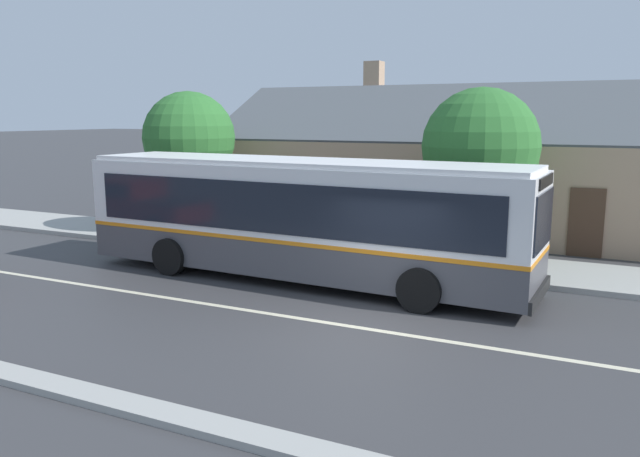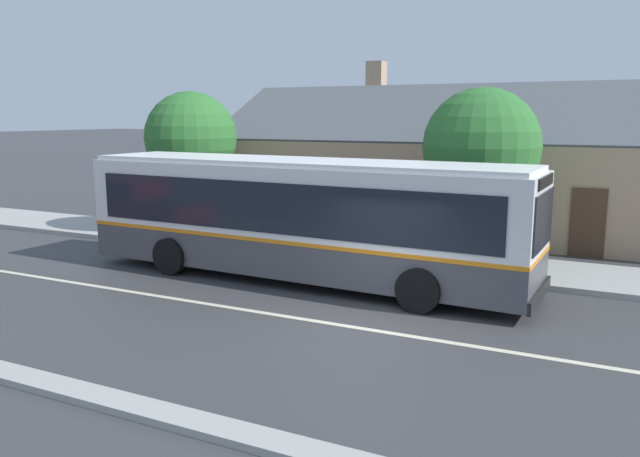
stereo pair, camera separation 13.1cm
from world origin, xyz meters
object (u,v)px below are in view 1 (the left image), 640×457
bench_down_street (302,235)px  street_tree_primary (484,150)px  street_tree_secondary (189,138)px  transit_bus (300,216)px  bike_rack (131,215)px  bench_by_building (182,226)px

bench_down_street → street_tree_primary: size_ratio=0.37×
bench_down_street → street_tree_primary: 6.00m
street_tree_secondary → street_tree_primary: bearing=1.2°
street_tree_secondary → transit_bus: bearing=-31.1°
bike_rack → street_tree_primary: bearing=4.7°
transit_bus → bench_by_building: size_ratio=7.03×
bike_rack → transit_bus: bearing=-19.7°
bench_by_building → bench_down_street: 4.37m
transit_bus → bench_by_building: bearing=156.5°
bench_down_street → bike_rack: bearing=178.3°
transit_bus → bike_rack: size_ratio=10.47×
transit_bus → bench_down_street: bearing=116.2°
transit_bus → bench_down_street: (-1.38, 2.81, -1.10)m
street_tree_secondary → bike_rack: street_tree_secondary is taller
street_tree_secondary → bench_by_building: bearing=-65.8°
transit_bus → street_tree_secondary: street_tree_secondary is taller
street_tree_primary → bike_rack: street_tree_primary is taller
bench_by_building → bike_rack: 2.75m
street_tree_primary → bench_down_street: bearing=-166.8°
transit_bus → bench_by_building: transit_bus is taller
bench_down_street → transit_bus: bearing=-63.8°
bench_down_street → street_tree_secondary: (-4.96, 1.02, 2.86)m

